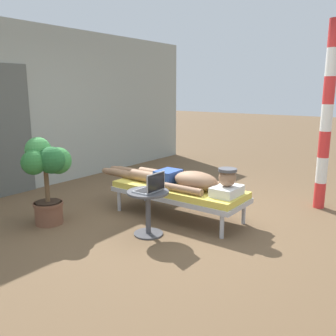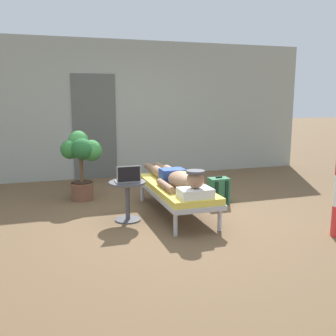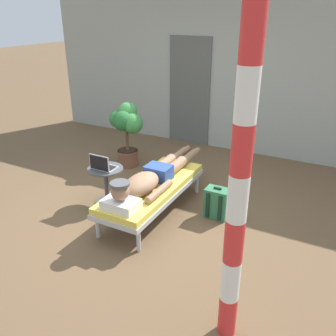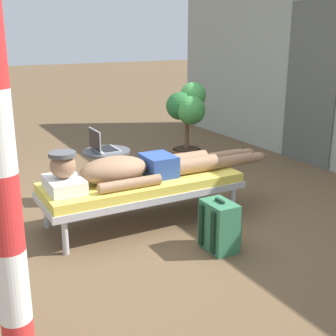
{
  "view_description": "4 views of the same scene",
  "coord_description": "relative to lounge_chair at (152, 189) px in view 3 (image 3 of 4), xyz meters",
  "views": [
    {
      "loc": [
        -3.6,
        -2.52,
        1.65
      ],
      "look_at": [
        0.01,
        0.15,
        0.68
      ],
      "focal_mm": 38.77,
      "sensor_mm": 36.0,
      "label": 1
    },
    {
      "loc": [
        -1.53,
        -4.72,
        1.61
      ],
      "look_at": [
        -0.03,
        -0.09,
        0.69
      ],
      "focal_mm": 40.67,
      "sensor_mm": 36.0,
      "label": 2
    },
    {
      "loc": [
        2.27,
        -3.5,
        2.5
      ],
      "look_at": [
        0.33,
        0.16,
        0.66
      ],
      "focal_mm": 38.57,
      "sensor_mm": 36.0,
      "label": 3
    },
    {
      "loc": [
        3.66,
        -1.57,
        1.69
      ],
      "look_at": [
        0.27,
        0.28,
        0.52
      ],
      "focal_mm": 48.96,
      "sensor_mm": 36.0,
      "label": 4
    }
  ],
  "objects": [
    {
      "name": "porch_post",
      "position": [
        1.52,
        -1.39,
        0.93
      ],
      "size": [
        0.15,
        0.15,
        2.55
      ],
      "color": "red",
      "rests_on": "ground"
    },
    {
      "name": "house_door_panel",
      "position": [
        -0.75,
        2.73,
        0.67
      ],
      "size": [
        0.84,
        0.03,
        2.04
      ],
      "primitive_type": "cube",
      "color": "#545651",
      "rests_on": "ground"
    },
    {
      "name": "ground_plane",
      "position": [
        -0.14,
        -0.09,
        -0.35
      ],
      "size": [
        40.0,
        40.0,
        0.0
      ],
      "primitive_type": "plane",
      "color": "brown"
    },
    {
      "name": "lounge_chair",
      "position": [
        0.0,
        0.0,
        0.0
      ],
      "size": [
        0.67,
        1.8,
        0.42
      ],
      "color": "#B7B7BC",
      "rests_on": "ground"
    },
    {
      "name": "person_reclining",
      "position": [
        0.0,
        -0.03,
        0.17
      ],
      "size": [
        0.53,
        2.17,
        0.33
      ],
      "color": "white",
      "rests_on": "lounge_chair"
    },
    {
      "name": "laptop",
      "position": [
        -0.7,
        -0.12,
        0.24
      ],
      "size": [
        0.31,
        0.24,
        0.23
      ],
      "color": "#A5A8AD",
      "rests_on": "side_table"
    },
    {
      "name": "potted_plant",
      "position": [
        -1.16,
        1.15,
        0.33
      ],
      "size": [
        0.63,
        0.53,
        1.09
      ],
      "color": "brown",
      "rests_on": "ground"
    },
    {
      "name": "side_table",
      "position": [
        -0.7,
        -0.06,
        0.01
      ],
      "size": [
        0.48,
        0.48,
        0.52
      ],
      "color": "#4C4C51",
      "rests_on": "ground"
    },
    {
      "name": "house_wall_back",
      "position": [
        0.0,
        2.84,
        1.0
      ],
      "size": [
        7.6,
        0.2,
        2.7
      ],
      "primitive_type": "cube",
      "color": "#999E93",
      "rests_on": "ground"
    },
    {
      "name": "backpack",
      "position": [
        0.79,
        0.3,
        -0.15
      ],
      "size": [
        0.3,
        0.26,
        0.42
      ],
      "color": "#33724C",
      "rests_on": "ground"
    }
  ]
}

